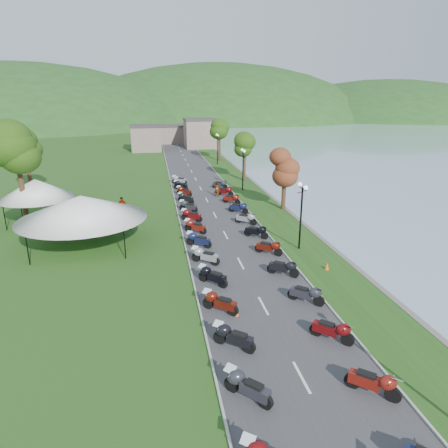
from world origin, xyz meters
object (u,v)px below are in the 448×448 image
vendor_tent_main (83,221)px  pedestrian_b (113,224)px  pedestrian_a (102,231)px  pedestrian_c (93,216)px

vendor_tent_main → pedestrian_b: (1.61, 5.13, -2.00)m
pedestrian_a → pedestrian_c: pedestrian_a is taller
pedestrian_a → pedestrian_b: (0.73, 1.88, 0.00)m
pedestrian_b → pedestrian_c: size_ratio=1.15×
pedestrian_a → pedestrian_b: bearing=40.3°
pedestrian_a → pedestrian_b: pedestrian_b is taller
pedestrian_a → pedestrian_c: 5.25m
vendor_tent_main → pedestrian_a: size_ratio=3.61×
vendor_tent_main → pedestrian_a: vendor_tent_main is taller
pedestrian_a → pedestrian_c: (-1.45, 5.04, 0.00)m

